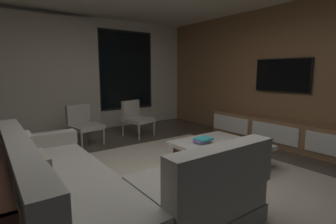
{
  "coord_description": "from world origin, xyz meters",
  "views": [
    {
      "loc": [
        -1.75,
        -2.45,
        1.42
      ],
      "look_at": [
        0.87,
        1.15,
        0.71
      ],
      "focal_mm": 27.04,
      "sensor_mm": 36.0,
      "label": 1
    }
  ],
  "objects_px": {
    "coffee_table": "(220,154)",
    "accent_chair_by_curtain": "(83,123)",
    "book_stack_on_coffee_table": "(203,140)",
    "mounted_tv": "(282,75)",
    "media_console": "(283,134)",
    "accent_chair_near_window": "(136,116)",
    "sectional_couch": "(97,190)"
  },
  "relations": [
    {
      "from": "sectional_couch",
      "to": "coffee_table",
      "type": "bearing_deg",
      "value": 6.67
    },
    {
      "from": "coffee_table",
      "to": "sectional_couch",
      "type": "bearing_deg",
      "value": -173.33
    },
    {
      "from": "coffee_table",
      "to": "mounted_tv",
      "type": "bearing_deg",
      "value": 6.11
    },
    {
      "from": "media_console",
      "to": "mounted_tv",
      "type": "xyz_separation_m",
      "value": [
        0.18,
        0.2,
        1.1
      ]
    },
    {
      "from": "book_stack_on_coffee_table",
      "to": "mounted_tv",
      "type": "xyz_separation_m",
      "value": [
        2.12,
        0.04,
        0.95
      ]
    },
    {
      "from": "sectional_couch",
      "to": "accent_chair_by_curtain",
      "type": "relative_size",
      "value": 3.21
    },
    {
      "from": "accent_chair_near_window",
      "to": "mounted_tv",
      "type": "relative_size",
      "value": 0.7
    },
    {
      "from": "book_stack_on_coffee_table",
      "to": "media_console",
      "type": "relative_size",
      "value": 0.09
    },
    {
      "from": "coffee_table",
      "to": "accent_chair_near_window",
      "type": "distance_m",
      "value": 2.44
    },
    {
      "from": "sectional_couch",
      "to": "accent_chair_near_window",
      "type": "distance_m",
      "value": 3.26
    },
    {
      "from": "accent_chair_near_window",
      "to": "mounted_tv",
      "type": "bearing_deg",
      "value": -47.72
    },
    {
      "from": "media_console",
      "to": "mounted_tv",
      "type": "height_order",
      "value": "mounted_tv"
    },
    {
      "from": "coffee_table",
      "to": "accent_chair_near_window",
      "type": "height_order",
      "value": "accent_chair_near_window"
    },
    {
      "from": "coffee_table",
      "to": "book_stack_on_coffee_table",
      "type": "bearing_deg",
      "value": 138.89
    },
    {
      "from": "book_stack_on_coffee_table",
      "to": "media_console",
      "type": "height_order",
      "value": "media_console"
    },
    {
      "from": "coffee_table",
      "to": "media_console",
      "type": "distance_m",
      "value": 1.74
    },
    {
      "from": "sectional_couch",
      "to": "accent_chair_near_window",
      "type": "relative_size",
      "value": 3.21
    },
    {
      "from": "coffee_table",
      "to": "mounted_tv",
      "type": "height_order",
      "value": "mounted_tv"
    },
    {
      "from": "book_stack_on_coffee_table",
      "to": "sectional_couch",
      "type": "bearing_deg",
      "value": -167.43
    },
    {
      "from": "accent_chair_by_curtain",
      "to": "sectional_couch",
      "type": "bearing_deg",
      "value": -105.07
    },
    {
      "from": "coffee_table",
      "to": "media_console",
      "type": "height_order",
      "value": "media_console"
    },
    {
      "from": "accent_chair_by_curtain",
      "to": "coffee_table",
      "type": "bearing_deg",
      "value": -62.23
    },
    {
      "from": "sectional_couch",
      "to": "book_stack_on_coffee_table",
      "type": "relative_size",
      "value": 9.27
    },
    {
      "from": "coffee_table",
      "to": "accent_chair_by_curtain",
      "type": "distance_m",
      "value": 2.74
    },
    {
      "from": "accent_chair_by_curtain",
      "to": "media_console",
      "type": "distance_m",
      "value": 3.86
    },
    {
      "from": "sectional_couch",
      "to": "coffee_table",
      "type": "height_order",
      "value": "sectional_couch"
    },
    {
      "from": "accent_chair_by_curtain",
      "to": "media_console",
      "type": "relative_size",
      "value": 0.25
    },
    {
      "from": "book_stack_on_coffee_table",
      "to": "accent_chair_by_curtain",
      "type": "xyz_separation_m",
      "value": [
        -1.08,
        2.25,
        0.03
      ]
    },
    {
      "from": "sectional_couch",
      "to": "coffee_table",
      "type": "distance_m",
      "value": 2.0
    },
    {
      "from": "sectional_couch",
      "to": "accent_chair_by_curtain",
      "type": "distance_m",
      "value": 2.75
    },
    {
      "from": "accent_chair_near_window",
      "to": "media_console",
      "type": "xyz_separation_m",
      "value": [
        1.84,
        -2.42,
        -0.18
      ]
    },
    {
      "from": "book_stack_on_coffee_table",
      "to": "accent_chair_by_curtain",
      "type": "bearing_deg",
      "value": 115.66
    }
  ]
}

